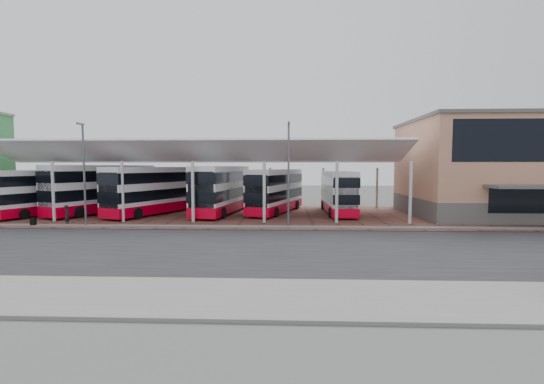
% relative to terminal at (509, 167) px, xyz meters
% --- Properties ---
extents(ground, '(140.00, 140.00, 0.00)m').
position_rel_terminal_xyz_m(ground, '(-23.00, -13.92, -4.66)').
color(ground, '#454843').
extents(road, '(120.00, 14.00, 0.02)m').
position_rel_terminal_xyz_m(road, '(-23.00, -14.92, -4.65)').
color(road, black).
rests_on(road, ground).
extents(forecourt, '(72.00, 16.00, 0.06)m').
position_rel_terminal_xyz_m(forecourt, '(-21.00, -0.92, -4.63)').
color(forecourt, brown).
rests_on(forecourt, ground).
extents(sidewalk, '(120.00, 4.00, 0.14)m').
position_rel_terminal_xyz_m(sidewalk, '(-23.00, -22.92, -4.59)').
color(sidewalk, '#626160').
rests_on(sidewalk, ground).
extents(north_kerb, '(120.00, 0.80, 0.14)m').
position_rel_terminal_xyz_m(north_kerb, '(-23.00, -7.72, -4.59)').
color(north_kerb, '#626160').
rests_on(north_kerb, ground).
extents(yellow_line_near, '(120.00, 0.12, 0.01)m').
position_rel_terminal_xyz_m(yellow_line_near, '(-23.00, -20.92, -4.63)').
color(yellow_line_near, '#BB8900').
rests_on(yellow_line_near, road).
extents(yellow_line_far, '(120.00, 0.12, 0.01)m').
position_rel_terminal_xyz_m(yellow_line_far, '(-23.00, -20.62, -4.63)').
color(yellow_line_far, '#BB8900').
rests_on(yellow_line_far, road).
extents(canopy, '(37.00, 11.63, 7.07)m').
position_rel_terminal_xyz_m(canopy, '(-29.00, 0.01, 1.14)').
color(canopy, silver).
rests_on(canopy, ground).
extents(terminal, '(18.40, 14.40, 9.25)m').
position_rel_terminal_xyz_m(terminal, '(0.00, 0.00, 0.00)').
color(terminal, '#54524F').
rests_on(terminal, ground).
extents(lamp_west, '(0.16, 0.90, 8.07)m').
position_rel_terminal_xyz_m(lamp_west, '(-37.00, -7.65, -0.30)').
color(lamp_west, '#515258').
rests_on(lamp_west, ground).
extents(lamp_east, '(0.16, 0.90, 8.07)m').
position_rel_terminal_xyz_m(lamp_east, '(-21.00, -7.65, -0.30)').
color(lamp_east, '#515258').
rests_on(lamp_east, ground).
extents(bus_0, '(6.02, 10.68, 4.33)m').
position_rel_terminal_xyz_m(bus_0, '(-44.30, -0.89, -2.45)').
color(bus_0, white).
rests_on(bus_0, forecourt).
extents(bus_1, '(7.13, 11.77, 4.81)m').
position_rel_terminal_xyz_m(bus_1, '(-39.66, 0.40, -2.21)').
color(bus_1, white).
rests_on(bus_1, forecourt).
extents(bus_2, '(6.80, 11.37, 4.64)m').
position_rel_terminal_xyz_m(bus_2, '(-34.14, -0.16, -2.29)').
color(bus_2, white).
rests_on(bus_2, forecourt).
extents(bus_3, '(4.29, 11.70, 4.71)m').
position_rel_terminal_xyz_m(bus_3, '(-27.59, 0.58, -2.26)').
color(bus_3, white).
rests_on(bus_3, forecourt).
extents(bus_4, '(5.64, 10.88, 4.39)m').
position_rel_terminal_xyz_m(bus_4, '(-22.21, 1.42, -2.42)').
color(bus_4, white).
rests_on(bus_4, forecourt).
extents(bus_5, '(2.61, 10.17, 4.19)m').
position_rel_terminal_xyz_m(bus_5, '(-15.99, 1.01, -2.52)').
color(bus_5, white).
rests_on(bus_5, forecourt).
extents(pedestrian, '(0.49, 0.64, 1.60)m').
position_rel_terminal_xyz_m(pedestrian, '(-38.70, -7.26, -3.80)').
color(pedestrian, black).
rests_on(pedestrian, forecourt).
extents(suitcase, '(0.38, 0.27, 0.65)m').
position_rel_terminal_xyz_m(suitcase, '(-41.07, -7.92, -4.27)').
color(suitcase, black).
rests_on(suitcase, forecourt).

